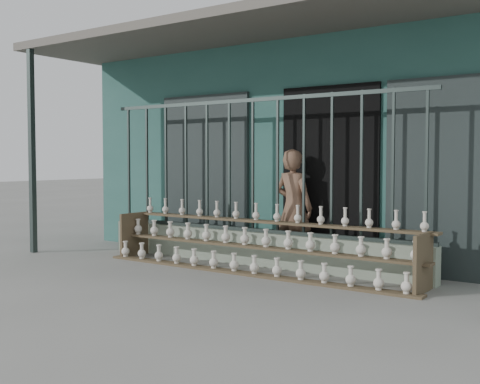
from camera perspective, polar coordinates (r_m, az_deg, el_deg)
The scene contains 6 objects.
ground at distance 7.19m, azimuth -4.65°, elevation -8.34°, with size 60.00×60.00×0.00m, color slate.
workshop_building at distance 10.64m, azimuth 10.13°, elevation 4.11°, with size 7.40×6.60×3.21m.
parapet_wall at distance 8.18m, azimuth 1.22°, elevation -5.34°, with size 5.00×0.20×0.45m, color gray.
security_fence at distance 8.09m, azimuth 1.23°, elevation 2.56°, with size 5.00×0.04×1.80m.
shelf_rack at distance 7.64m, azimuth 1.40°, elevation -4.88°, with size 4.50×0.68×0.85m.
elderly_woman at distance 8.08m, azimuth 5.11°, elevation -1.49°, with size 0.57×0.37×1.56m, color brown.
Camera 1 is at (4.52, -5.41, 1.43)m, focal length 45.00 mm.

